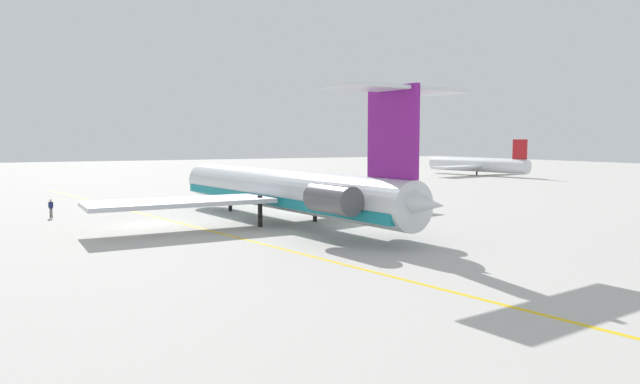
{
  "coord_description": "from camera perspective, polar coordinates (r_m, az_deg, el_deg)",
  "views": [
    {
      "loc": [
        53.83,
        -10.36,
        7.63
      ],
      "look_at": [
        4.68,
        15.17,
        2.69
      ],
      "focal_mm": 32.62,
      "sensor_mm": 36.0,
      "label": 1
    }
  ],
  "objects": [
    {
      "name": "ground_crew_near_nose",
      "position": [
        76.51,
        -1.09,
        0.23
      ],
      "size": [
        0.45,
        0.29,
        1.81
      ],
      "rotation": [
        0.0,
        0.0,
        4.53
      ],
      "color": "black",
      "rests_on": "ground"
    },
    {
      "name": "airliner_far_left",
      "position": [
        132.37,
        14.89,
        2.61
      ],
      "size": [
        26.11,
        25.98,
        7.82
      ],
      "rotation": [
        0.0,
        0.0,
        3.33
      ],
      "color": "silver",
      "rests_on": "ground"
    },
    {
      "name": "ground",
      "position": [
        55.35,
        -16.41,
        -3.04
      ],
      "size": [
        345.13,
        345.13,
        0.0
      ],
      "primitive_type": "plane",
      "color": "#B7B5AD"
    },
    {
      "name": "safety_cone_wingtip",
      "position": [
        81.63,
        0.18,
        -0.08
      ],
      "size": [
        0.4,
        0.4,
        0.55
      ],
      "primitive_type": "cone",
      "color": "#EA590F",
      "rests_on": "ground"
    },
    {
      "name": "taxiway_centreline",
      "position": [
        51.63,
        -11.62,
        -3.51
      ],
      "size": [
        96.32,
        19.6,
        0.01
      ],
      "primitive_type": "cube",
      "rotation": [
        0.0,
        0.0,
        3.34
      ],
      "color": "gold",
      "rests_on": "ground"
    },
    {
      "name": "safety_cone_nose",
      "position": [
        80.14,
        0.19,
        -0.17
      ],
      "size": [
        0.4,
        0.4,
        0.55
      ],
      "primitive_type": "cone",
      "color": "#EA590F",
      "rests_on": "ground"
    },
    {
      "name": "main_jetliner",
      "position": [
        52.91,
        -3.15,
        0.2
      ],
      "size": [
        39.34,
        34.86,
        11.47
      ],
      "rotation": [
        0.0,
        0.0,
        3.28
      ],
      "color": "silver",
      "rests_on": "ground"
    },
    {
      "name": "ground_crew_near_tail",
      "position": [
        63.39,
        -24.9,
        -1.24
      ],
      "size": [
        0.29,
        0.44,
        1.83
      ],
      "rotation": [
        0.0,
        0.0,
        2.78
      ],
      "color": "black",
      "rests_on": "ground"
    }
  ]
}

